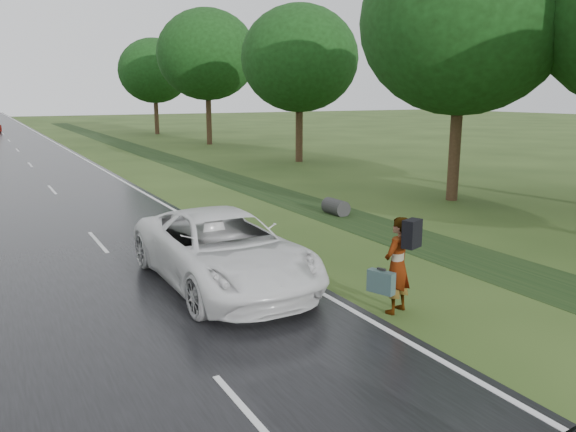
% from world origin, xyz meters
% --- Properties ---
extents(edge_stripe_east, '(0.12, 180.00, 0.01)m').
position_xyz_m(edge_stripe_east, '(6.75, 45.00, 0.04)').
color(edge_stripe_east, silver).
rests_on(edge_stripe_east, road).
extents(drainage_ditch, '(2.20, 120.00, 0.56)m').
position_xyz_m(drainage_ditch, '(11.50, 18.71, 0.04)').
color(drainage_ditch, black).
rests_on(drainage_ditch, ground).
extents(tree_east_b, '(7.60, 7.60, 10.11)m').
position_xyz_m(tree_east_b, '(17.00, 10.00, 6.68)').
color(tree_east_b, '#362416').
rests_on(tree_east_b, ground).
extents(tree_east_c, '(7.00, 7.00, 9.29)m').
position_xyz_m(tree_east_c, '(18.20, 24.00, 6.14)').
color(tree_east_c, '#362416').
rests_on(tree_east_c, ground).
extents(tree_east_d, '(8.00, 8.00, 10.76)m').
position_xyz_m(tree_east_d, '(17.80, 38.00, 7.15)').
color(tree_east_d, '#362416').
rests_on(tree_east_d, ground).
extents(tree_east_f, '(7.20, 7.20, 9.62)m').
position_xyz_m(tree_east_f, '(17.50, 52.00, 6.37)').
color(tree_east_f, '#362416').
rests_on(tree_east_f, ground).
extents(pedestrian, '(0.98, 0.75, 1.87)m').
position_xyz_m(pedestrian, '(7.48, 1.98, 0.96)').
color(pedestrian, '#A5998C').
rests_on(pedestrian, ground).
extents(white_pickup, '(2.63, 5.66, 1.57)m').
position_xyz_m(white_pickup, '(5.20, 5.00, 0.82)').
color(white_pickup, white).
rests_on(white_pickup, road).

